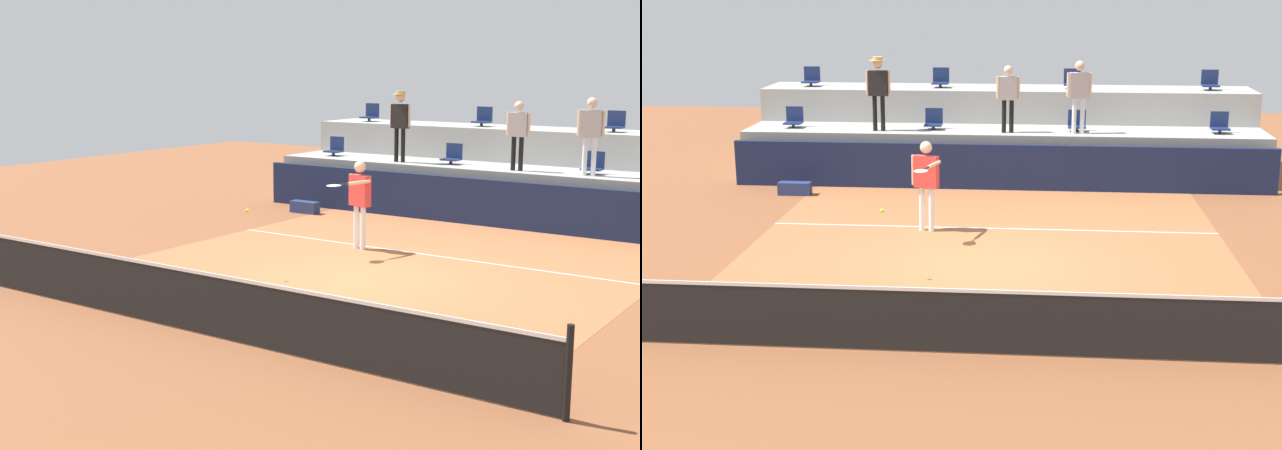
% 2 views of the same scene
% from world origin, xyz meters
% --- Properties ---
extents(ground_plane, '(40.00, 40.00, 0.00)m').
position_xyz_m(ground_plane, '(0.00, 0.00, 0.00)').
color(ground_plane, brown).
extents(court_inner_paint, '(9.00, 10.00, 0.01)m').
position_xyz_m(court_inner_paint, '(0.00, 1.00, 0.00)').
color(court_inner_paint, '#A36038').
rests_on(court_inner_paint, ground_plane).
extents(court_service_line, '(9.00, 0.06, 0.00)m').
position_xyz_m(court_service_line, '(0.00, 2.40, 0.01)').
color(court_service_line, silver).
rests_on(court_service_line, ground_plane).
extents(tennis_net, '(10.48, 0.08, 1.07)m').
position_xyz_m(tennis_net, '(0.00, -4.00, 0.50)').
color(tennis_net, black).
rests_on(tennis_net, ground_plane).
extents(sponsor_backboard, '(13.00, 0.16, 1.10)m').
position_xyz_m(sponsor_backboard, '(0.00, 6.00, 0.55)').
color(sponsor_backboard, '#141E42').
rests_on(sponsor_backboard, ground_plane).
extents(seating_tier_lower, '(13.00, 1.80, 1.25)m').
position_xyz_m(seating_tier_lower, '(0.00, 7.30, 0.62)').
color(seating_tier_lower, '#9E9E99').
rests_on(seating_tier_lower, ground_plane).
extents(seating_tier_upper, '(13.00, 1.80, 2.10)m').
position_xyz_m(seating_tier_upper, '(0.00, 9.10, 1.05)').
color(seating_tier_upper, '#9E9E99').
rests_on(seating_tier_upper, ground_plane).
extents(stadium_chair_lower_far_left, '(0.44, 0.40, 0.52)m').
position_xyz_m(stadium_chair_lower_far_left, '(-5.35, 7.23, 1.46)').
color(stadium_chair_lower_far_left, '#2D2D33').
rests_on(stadium_chair_lower_far_left, seating_tier_lower).
extents(stadium_chair_lower_left, '(0.44, 0.40, 0.52)m').
position_xyz_m(stadium_chair_lower_left, '(-1.76, 7.23, 1.46)').
color(stadium_chair_lower_left, '#2D2D33').
rests_on(stadium_chair_lower_left, seating_tier_lower).
extents(stadium_chair_lower_right, '(0.44, 0.40, 0.52)m').
position_xyz_m(stadium_chair_lower_right, '(1.83, 7.23, 1.46)').
color(stadium_chair_lower_right, '#2D2D33').
rests_on(stadium_chair_lower_right, seating_tier_lower).
extents(stadium_chair_lower_far_right, '(0.44, 0.40, 0.52)m').
position_xyz_m(stadium_chair_lower_far_right, '(5.31, 7.23, 1.46)').
color(stadium_chair_lower_far_right, '#2D2D33').
rests_on(stadium_chair_lower_far_right, seating_tier_lower).
extents(stadium_chair_upper_far_left, '(0.44, 0.40, 0.52)m').
position_xyz_m(stadium_chair_upper_far_left, '(-5.31, 9.03, 2.31)').
color(stadium_chair_upper_far_left, '#2D2D33').
rests_on(stadium_chair_upper_far_left, seating_tier_upper).
extents(stadium_chair_upper_left, '(0.44, 0.40, 0.52)m').
position_xyz_m(stadium_chair_upper_left, '(-1.77, 9.03, 2.31)').
color(stadium_chair_upper_left, '#2D2D33').
rests_on(stadium_chair_upper_left, seating_tier_upper).
extents(stadium_chair_upper_right, '(0.44, 0.40, 0.52)m').
position_xyz_m(stadium_chair_upper_right, '(1.73, 9.03, 2.31)').
color(stadium_chair_upper_right, '#2D2D33').
rests_on(stadium_chair_upper_right, seating_tier_upper).
extents(stadium_chair_upper_far_right, '(0.44, 0.40, 0.52)m').
position_xyz_m(stadium_chair_upper_far_right, '(5.33, 9.03, 2.31)').
color(stadium_chair_upper_far_right, '#2D2D33').
rests_on(stadium_chair_upper_far_right, seating_tier_upper).
extents(tennis_player, '(0.61, 1.32, 1.82)m').
position_xyz_m(tennis_player, '(-1.30, 2.10, 1.13)').
color(tennis_player, white).
rests_on(tennis_player, ground_plane).
extents(spectator_with_hat, '(0.61, 0.44, 1.83)m').
position_xyz_m(spectator_with_hat, '(-3.08, 6.85, 2.38)').
color(spectator_with_hat, black).
rests_on(spectator_with_hat, seating_tier_lower).
extents(spectator_in_white, '(0.58, 0.23, 1.64)m').
position_xyz_m(spectator_in_white, '(0.12, 6.85, 2.23)').
color(spectator_in_white, black).
rests_on(spectator_in_white, seating_tier_lower).
extents(spectator_leaning_on_rail, '(0.61, 0.27, 1.76)m').
position_xyz_m(spectator_leaning_on_rail, '(1.84, 6.85, 2.32)').
color(spectator_leaning_on_rail, white).
rests_on(spectator_leaning_on_rail, seating_tier_lower).
extents(tennis_ball, '(0.07, 0.07, 0.07)m').
position_xyz_m(tennis_ball, '(-1.63, -1.05, 1.21)').
color(tennis_ball, '#CCE033').
extents(equipment_bag, '(0.76, 0.28, 0.30)m').
position_xyz_m(equipment_bag, '(-4.79, 5.03, 0.15)').
color(equipment_bag, navy).
rests_on(equipment_bag, ground_plane).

